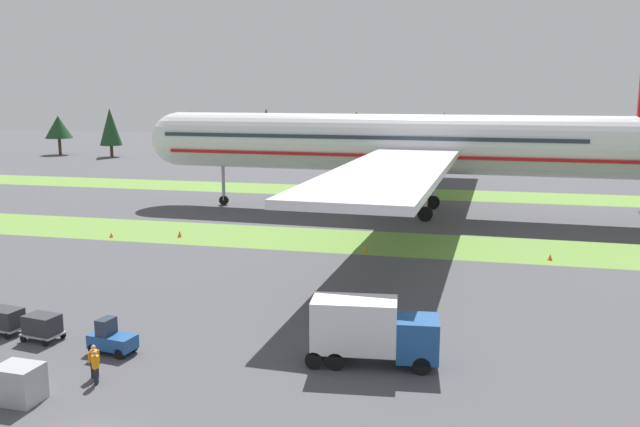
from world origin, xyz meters
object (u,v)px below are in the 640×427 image
object	(u,v)px
cargo_dolly_second	(5,319)
ground_crew_marshaller	(96,366)
cargo_dolly_lead	(42,325)
taxiway_marker_1	(111,235)
catering_truck	(371,329)
taxiway_marker_3	(180,234)
taxiway_marker_0	(550,257)
baggage_tug	(111,339)
ground_crew_loader	(94,360)
airliner	(411,143)
taxiway_marker_2	(365,249)
uld_container_1	(19,383)

from	to	relation	value
cargo_dolly_second	ground_crew_marshaller	size ratio (longest dim) A/B	1.38
cargo_dolly_lead	taxiway_marker_1	size ratio (longest dim) A/B	5.09
catering_truck	taxiway_marker_3	xyz separation A→B (m)	(-23.70, 26.79, -1.63)
taxiway_marker_3	taxiway_marker_0	bearing A→B (deg)	-1.87
baggage_tug	ground_crew_loader	world-z (taller)	baggage_tug
airliner	ground_crew_loader	distance (m)	51.75
taxiway_marker_0	taxiway_marker_3	bearing A→B (deg)	178.13
baggage_tug	taxiway_marker_2	distance (m)	28.53
uld_container_1	taxiway_marker_3	size ratio (longest dim) A/B	3.08
taxiway_marker_3	baggage_tug	bearing A→B (deg)	-71.87
airliner	taxiway_marker_2	distance (m)	21.83
ground_crew_loader	uld_container_1	xyz separation A→B (m)	(-1.94, -3.19, -0.05)
baggage_tug	uld_container_1	bearing A→B (deg)	-0.74
airliner	uld_container_1	distance (m)	55.27
taxiway_marker_3	catering_truck	bearing A→B (deg)	-48.50
uld_container_1	baggage_tug	bearing A→B (deg)	80.24
taxiway_marker_1	taxiway_marker_0	bearing A→B (deg)	0.79
catering_truck	taxiway_marker_1	size ratio (longest dim) A/B	15.12
taxiway_marker_2	taxiway_marker_3	world-z (taller)	taxiway_marker_3
cargo_dolly_lead	cargo_dolly_second	distance (m)	2.90
ground_crew_loader	taxiway_marker_0	bearing A→B (deg)	-173.99
baggage_tug	catering_truck	size ratio (longest dim) A/B	0.39
ground_crew_loader	catering_truck	bearing A→B (deg)	155.50
taxiway_marker_0	taxiway_marker_2	distance (m)	16.16
taxiway_marker_0	taxiway_marker_2	size ratio (longest dim) A/B	1.05
baggage_tug	cargo_dolly_lead	bearing A→B (deg)	-90.00
airliner	ground_crew_marshaller	distance (m)	52.27
airliner	uld_container_1	size ratio (longest dim) A/B	41.41
catering_truck	ground_crew_loader	distance (m)	14.38
ground_crew_marshaller	taxiway_marker_1	size ratio (longest dim) A/B	3.68
airliner	catering_truck	bearing A→B (deg)	-174.73
uld_container_1	taxiway_marker_3	bearing A→B (deg)	103.36
ground_crew_loader	taxiway_marker_3	world-z (taller)	ground_crew_loader
ground_crew_marshaller	taxiway_marker_0	bearing A→B (deg)	119.81
taxiway_marker_3	cargo_dolly_lead	bearing A→B (deg)	-81.01
catering_truck	taxiway_marker_0	xyz separation A→B (m)	(11.69, 25.63, -1.68)
taxiway_marker_3	ground_crew_loader	bearing A→B (deg)	-72.12
airliner	cargo_dolly_lead	bearing A→B (deg)	162.09
cargo_dolly_second	taxiway_marker_1	xyz separation A→B (m)	(-8.16, 25.62, -0.68)
airliner	taxiway_marker_0	bearing A→B (deg)	-141.85
baggage_tug	ground_crew_loader	distance (m)	3.22
catering_truck	taxiway_marker_0	world-z (taller)	catering_truck
cargo_dolly_second	taxiway_marker_1	distance (m)	26.90
cargo_dolly_lead	baggage_tug	bearing A→B (deg)	90.00
baggage_tug	cargo_dolly_lead	size ratio (longest dim) A/B	1.15
taxiway_marker_1	catering_truck	bearing A→B (deg)	-39.56
cargo_dolly_lead	taxiway_marker_2	bearing A→B (deg)	159.26
taxiway_marker_2	taxiway_marker_0	bearing A→B (deg)	2.41
cargo_dolly_second	ground_crew_marshaller	world-z (taller)	ground_crew_marshaller
cargo_dolly_second	taxiway_marker_0	size ratio (longest dim) A/B	4.48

